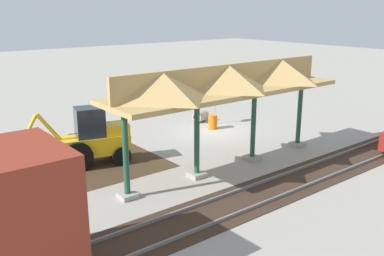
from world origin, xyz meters
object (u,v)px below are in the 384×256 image
(backhoe, at_px, (92,139))
(concrete_pipe, at_px, (200,116))
(traffic_barrel, at_px, (213,122))
(stop_sign, at_px, (215,101))

(backhoe, height_order, concrete_pipe, backhoe)
(concrete_pipe, xyz_separation_m, traffic_barrel, (0.51, 1.82, 0.08))
(stop_sign, distance_m, backhoe, 9.70)
(stop_sign, xyz_separation_m, backhoe, (9.51, 1.93, -0.28))
(backhoe, distance_m, concrete_pipe, 9.68)
(backhoe, bearing_deg, stop_sign, -168.51)
(backhoe, bearing_deg, traffic_barrel, -172.41)
(backhoe, xyz_separation_m, concrete_pipe, (-9.16, -2.97, -0.90))
(concrete_pipe, relative_size, traffic_barrel, 1.17)
(traffic_barrel, bearing_deg, stop_sign, -137.50)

